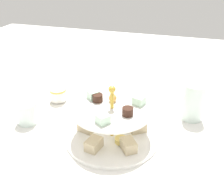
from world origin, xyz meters
TOP-DOWN VIEW (x-y plane):
  - ground_plane at (0.00, 0.00)m, footprint 2.40×2.40m
  - tiered_serving_stand at (0.00, 0.00)m, footprint 0.28×0.28m
  - water_glass_tall_right at (0.22, 0.18)m, footprint 0.07×0.07m
  - water_glass_short_left at (-0.28, 0.00)m, footprint 0.06×0.06m
  - teacup_with_saucer at (-0.25, 0.16)m, footprint 0.09×0.09m
  - butter_knife_right at (-0.07, 0.33)m, footprint 0.17×0.04m

SIDE VIEW (x-z plane):
  - ground_plane at x=0.00m, z-range 0.00..0.00m
  - butter_knife_right at x=-0.07m, z-range 0.00..0.00m
  - teacup_with_saucer at x=-0.25m, z-range 0.00..0.05m
  - water_glass_short_left at x=-0.28m, z-range 0.00..0.07m
  - tiered_serving_stand at x=0.00m, z-range -0.04..0.13m
  - water_glass_tall_right at x=0.22m, z-range 0.00..0.12m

